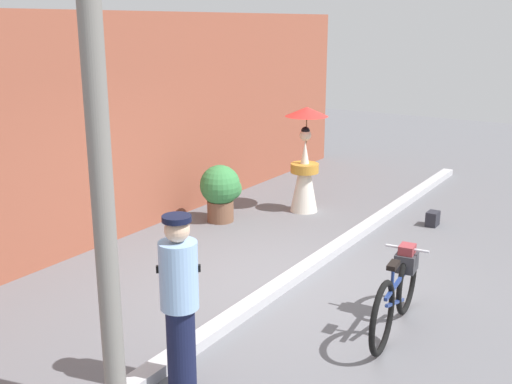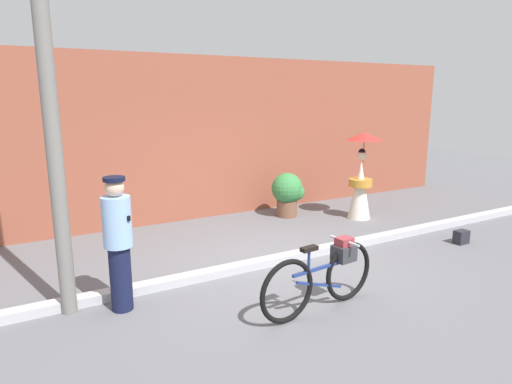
# 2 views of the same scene
# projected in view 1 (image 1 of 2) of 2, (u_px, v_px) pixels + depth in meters

# --- Properties ---
(ground_plane) EXTENTS (30.00, 30.00, 0.00)m
(ground_plane) POSITION_uv_depth(u_px,v_px,m) (286.00, 286.00, 7.77)
(ground_plane) COLOR slate
(building_wall) EXTENTS (14.00, 0.40, 3.38)m
(building_wall) POSITION_uv_depth(u_px,v_px,m) (98.00, 130.00, 9.02)
(building_wall) COLOR brown
(building_wall) RESTS_ON ground_plane
(sidewalk_curb) EXTENTS (14.00, 0.20, 0.12)m
(sidewalk_curb) POSITION_uv_depth(u_px,v_px,m) (286.00, 281.00, 7.76)
(sidewalk_curb) COLOR #B2B2B7
(sidewalk_curb) RESTS_ON ground_plane
(bicycle_near_officer) EXTENTS (1.78, 0.48, 0.86)m
(bicycle_near_officer) POSITION_uv_depth(u_px,v_px,m) (397.00, 291.00, 6.57)
(bicycle_near_officer) COLOR black
(bicycle_near_officer) RESTS_ON ground_plane
(person_officer) EXTENTS (0.34, 0.34, 1.66)m
(person_officer) POSITION_uv_depth(u_px,v_px,m) (180.00, 300.00, 5.35)
(person_officer) COLOR #141938
(person_officer) RESTS_ON ground_plane
(person_with_parasol) EXTENTS (0.74, 0.74, 1.83)m
(person_with_parasol) POSITION_uv_depth(u_px,v_px,m) (305.00, 161.00, 10.61)
(person_with_parasol) COLOR silver
(person_with_parasol) RESTS_ON ground_plane
(potted_plant_by_door) EXTENTS (0.69, 0.67, 0.96)m
(potted_plant_by_door) POSITION_uv_depth(u_px,v_px,m) (221.00, 190.00, 10.16)
(potted_plant_by_door) COLOR brown
(potted_plant_by_door) RESTS_ON ground_plane
(backpack_on_pavement) EXTENTS (0.25, 0.17, 0.24)m
(backpack_on_pavement) POSITION_uv_depth(u_px,v_px,m) (433.00, 218.00, 10.02)
(backpack_on_pavement) COLOR #26262D
(backpack_on_pavement) RESTS_ON ground_plane
(utility_pole) EXTENTS (0.18, 0.18, 4.80)m
(utility_pole) POSITION_uv_depth(u_px,v_px,m) (98.00, 136.00, 4.60)
(utility_pole) COLOR slate
(utility_pole) RESTS_ON ground_plane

